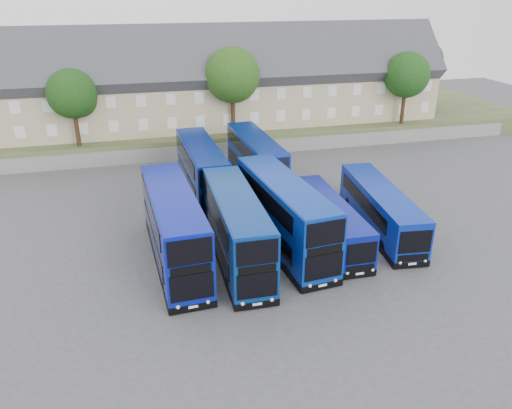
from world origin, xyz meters
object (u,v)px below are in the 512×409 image
(dd_front_left, at_px, (174,229))
(tree_west, at_px, (74,95))
(tree_east, at_px, (407,76))
(tree_far, at_px, (422,63))
(dd_front_mid, at_px, (236,230))
(tree_mid, at_px, (234,77))
(coach_east_a, at_px, (329,222))

(dd_front_left, relative_size, tree_west, 1.60)
(tree_east, bearing_deg, tree_far, 49.40)
(dd_front_mid, xyz_separation_m, tree_east, (24.88, 22.97, 5.12))
(tree_east, bearing_deg, tree_mid, 178.57)
(dd_front_mid, relative_size, tree_mid, 1.27)
(dd_front_mid, xyz_separation_m, tree_far, (30.88, 29.97, 5.46))
(tree_mid, height_order, tree_far, tree_mid)
(tree_west, bearing_deg, coach_east_a, -50.20)
(tree_west, bearing_deg, tree_mid, 1.79)
(dd_front_left, height_order, dd_front_mid, dd_front_left)
(dd_front_left, distance_m, tree_west, 23.69)
(dd_front_left, relative_size, coach_east_a, 1.13)
(dd_front_left, relative_size, tree_mid, 1.33)
(tree_east, bearing_deg, dd_front_mid, -137.28)
(tree_mid, bearing_deg, dd_front_mid, -101.73)
(tree_west, relative_size, tree_mid, 0.83)
(dd_front_mid, height_order, tree_far, tree_far)
(dd_front_left, relative_size, dd_front_mid, 1.05)
(dd_front_left, bearing_deg, tree_far, 36.85)
(tree_west, bearing_deg, dd_front_mid, -64.16)
(dd_front_left, relative_size, tree_far, 1.41)
(dd_front_mid, distance_m, tree_east, 34.25)
(dd_front_mid, distance_m, tree_west, 25.97)
(coach_east_a, distance_m, tree_west, 28.89)
(coach_east_a, relative_size, tree_east, 1.33)
(dd_front_left, bearing_deg, tree_west, 105.01)
(coach_east_a, bearing_deg, dd_front_mid, -169.59)
(tree_mid, bearing_deg, tree_west, -178.21)
(tree_mid, xyz_separation_m, tree_far, (26.00, 6.50, -0.34))
(coach_east_a, distance_m, tree_mid, 23.33)
(dd_front_mid, relative_size, coach_east_a, 1.07)
(dd_front_mid, relative_size, tree_east, 1.43)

